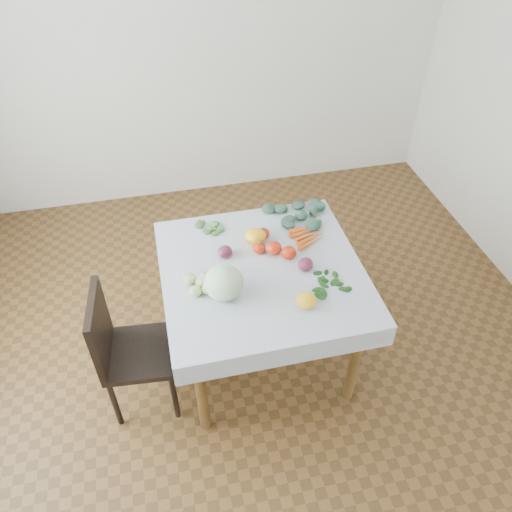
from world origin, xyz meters
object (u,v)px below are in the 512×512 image
(table, at_px, (262,282))
(chair, at_px, (123,346))
(carrot_bunch, at_px, (308,235))
(cabbage, at_px, (224,283))
(heirloom_back, at_px, (255,236))

(table, xyz_separation_m, chair, (-0.82, -0.15, -0.16))
(carrot_bunch, bearing_deg, cabbage, -147.73)
(chair, distance_m, carrot_bunch, 1.24)
(heirloom_back, bearing_deg, carrot_bunch, -5.10)
(cabbage, bearing_deg, table, 31.87)
(table, relative_size, carrot_bunch, 4.64)
(carrot_bunch, bearing_deg, heirloom_back, 174.90)
(chair, xyz_separation_m, cabbage, (0.58, 0.00, 0.36))
(cabbage, relative_size, heirloom_back, 1.65)
(heirloom_back, height_order, carrot_bunch, heirloom_back)
(chair, height_order, cabbage, cabbage)
(cabbage, distance_m, heirloom_back, 0.47)
(table, height_order, carrot_bunch, carrot_bunch)
(cabbage, bearing_deg, carrot_bunch, 32.27)
(chair, bearing_deg, cabbage, 0.35)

